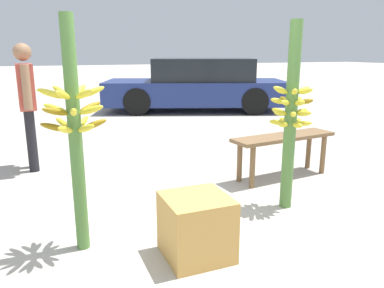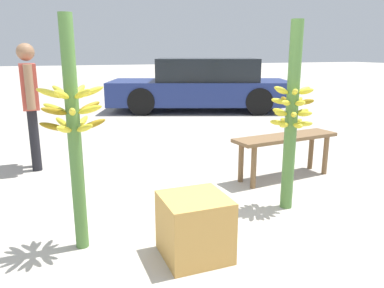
{
  "view_description": "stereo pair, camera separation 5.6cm",
  "coord_description": "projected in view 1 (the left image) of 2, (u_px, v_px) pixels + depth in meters",
  "views": [
    {
      "loc": [
        -1.15,
        -2.35,
        1.44
      ],
      "look_at": [
        0.06,
        0.62,
        0.65
      ],
      "focal_mm": 35.0,
      "sensor_mm": 36.0,
      "label": 1
    },
    {
      "loc": [
        -1.1,
        -2.37,
        1.44
      ],
      "look_at": [
        0.06,
        0.62,
        0.65
      ],
      "focal_mm": 35.0,
      "sensor_mm": 36.0,
      "label": 2
    }
  ],
  "objects": [
    {
      "name": "vendor_person",
      "position": [
        27.0,
        97.0,
        4.51
      ],
      "size": [
        0.21,
        0.61,
        1.54
      ],
      "rotation": [
        0.0,
        0.0,
        -1.51
      ],
      "color": "black",
      "rests_on": "ground_plane"
    },
    {
      "name": "produce_crate",
      "position": [
        196.0,
        227.0,
        2.67
      ],
      "size": [
        0.45,
        0.45,
        0.45
      ],
      "color": "#C69347",
      "rests_on": "ground_plane"
    },
    {
      "name": "parked_car",
      "position": [
        197.0,
        85.0,
        9.34
      ],
      "size": [
        4.71,
        3.17,
        1.28
      ],
      "rotation": [
        0.0,
        0.0,
        1.21
      ],
      "color": "navy",
      "rests_on": "ground_plane"
    },
    {
      "name": "market_bench",
      "position": [
        284.0,
        143.0,
        4.32
      ],
      "size": [
        1.33,
        0.47,
        0.51
      ],
      "rotation": [
        0.0,
        0.0,
        0.11
      ],
      "color": "brown",
      "rests_on": "ground_plane"
    },
    {
      "name": "banana_stalk_center",
      "position": [
        291.0,
        115.0,
        3.38
      ],
      "size": [
        0.38,
        0.38,
        1.71
      ],
      "color": "#4C7A38",
      "rests_on": "ground_plane"
    },
    {
      "name": "banana_stalk_left",
      "position": [
        75.0,
        130.0,
        2.62
      ],
      "size": [
        0.46,
        0.46,
        1.69
      ],
      "color": "#4C7A38",
      "rests_on": "ground_plane"
    },
    {
      "name": "ground_plane",
      "position": [
        215.0,
        244.0,
        2.88
      ],
      "size": [
        80.0,
        80.0,
        0.0
      ],
      "primitive_type": "plane",
      "color": "#B2AA9E"
    }
  ]
}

